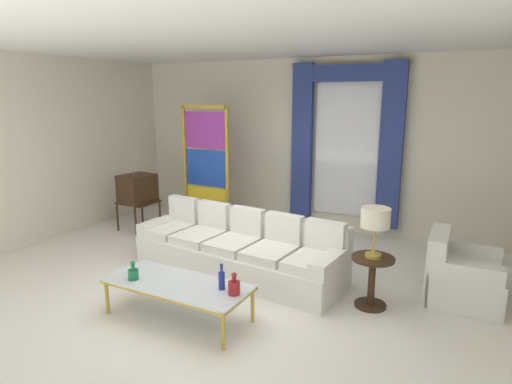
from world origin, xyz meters
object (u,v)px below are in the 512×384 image
(vintage_tv, at_px, (137,189))
(bottle_crystal_tall, at_px, (222,279))
(bottle_amber_squat, at_px, (234,287))
(peacock_figurine, at_px, (222,224))
(couch_white_long, at_px, (241,250))
(bottle_blue_decanter, at_px, (133,273))
(table_lamp_brass, at_px, (375,220))
(round_side_table, at_px, (372,277))
(coffee_table, at_px, (178,285))
(armchair_white, at_px, (459,277))
(stained_glass_divider, at_px, (206,170))

(vintage_tv, bearing_deg, bottle_crystal_tall, -34.51)
(bottle_amber_squat, height_order, peacock_figurine, bottle_amber_squat)
(couch_white_long, distance_m, bottle_crystal_tall, 1.45)
(bottle_blue_decanter, relative_size, table_lamp_brass, 0.36)
(couch_white_long, height_order, bottle_blue_decanter, couch_white_long)
(round_side_table, bearing_deg, vintage_tv, 167.23)
(bottle_crystal_tall, height_order, bottle_amber_squat, bottle_crystal_tall)
(round_side_table, bearing_deg, coffee_table, -145.21)
(armchair_white, relative_size, table_lamp_brass, 1.47)
(bottle_crystal_tall, bearing_deg, vintage_tv, 145.49)
(table_lamp_brass, bearing_deg, bottle_crystal_tall, -137.98)
(bottle_blue_decanter, bearing_deg, stained_glass_divider, 110.03)
(bottle_blue_decanter, distance_m, peacock_figurine, 2.79)
(bottle_blue_decanter, xyz_separation_m, armchair_white, (3.12, 2.03, -0.19))
(bottle_blue_decanter, height_order, bottle_amber_squat, bottle_amber_squat)
(stained_glass_divider, bearing_deg, coffee_table, -61.22)
(vintage_tv, bearing_deg, coffee_table, -40.48)
(bottle_blue_decanter, height_order, round_side_table, bottle_blue_decanter)
(coffee_table, relative_size, bottle_crystal_tall, 5.68)
(couch_white_long, relative_size, bottle_crystal_tall, 10.67)
(coffee_table, bearing_deg, vintage_tv, 139.52)
(peacock_figurine, bearing_deg, bottle_blue_decanter, -77.82)
(peacock_figurine, bearing_deg, armchair_white, -10.34)
(coffee_table, height_order, bottle_crystal_tall, bottle_crystal_tall)
(coffee_table, distance_m, peacock_figurine, 2.77)
(coffee_table, xyz_separation_m, peacock_figurine, (-1.06, 2.56, -0.16))
(couch_white_long, xyz_separation_m, table_lamp_brass, (1.82, -0.18, 0.72))
(bottle_crystal_tall, height_order, vintage_tv, vintage_tv)
(coffee_table, xyz_separation_m, armchair_white, (2.65, 1.88, -0.09))
(table_lamp_brass, bearing_deg, couch_white_long, 174.33)
(bottle_blue_decanter, bearing_deg, table_lamp_brass, 31.70)
(bottle_crystal_tall, xyz_separation_m, round_side_table, (1.28, 1.15, -0.16))
(bottle_crystal_tall, distance_m, bottle_amber_squat, 0.18)
(armchair_white, bearing_deg, table_lamp_brass, -143.54)
(bottle_blue_decanter, distance_m, stained_glass_divider, 3.28)
(coffee_table, bearing_deg, bottle_crystal_tall, 9.81)
(couch_white_long, bearing_deg, bottle_blue_decanter, -105.56)
(bottle_amber_squat, bearing_deg, armchair_white, 42.97)
(bottle_crystal_tall, relative_size, vintage_tv, 0.21)
(bottle_crystal_tall, relative_size, armchair_white, 0.33)
(coffee_table, relative_size, armchair_white, 1.90)
(bottle_crystal_tall, xyz_separation_m, stained_glass_divider, (-2.08, 2.79, 0.54))
(coffee_table, bearing_deg, peacock_figurine, 112.52)
(bottle_amber_squat, height_order, vintage_tv, vintage_tv)
(stained_glass_divider, xyz_separation_m, round_side_table, (3.36, -1.64, -0.70))
(bottle_crystal_tall, xyz_separation_m, armchair_white, (2.15, 1.79, -0.23))
(armchair_white, distance_m, stained_glass_divider, 4.41)
(armchair_white, height_order, table_lamp_brass, table_lamp_brass)
(vintage_tv, xyz_separation_m, peacock_figurine, (1.56, 0.32, -0.51))
(bottle_crystal_tall, bearing_deg, bottle_amber_squat, -14.23)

